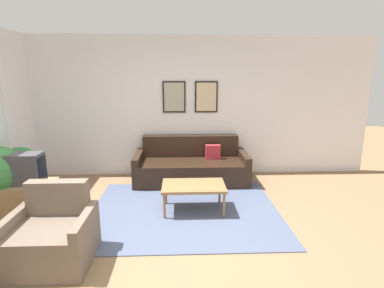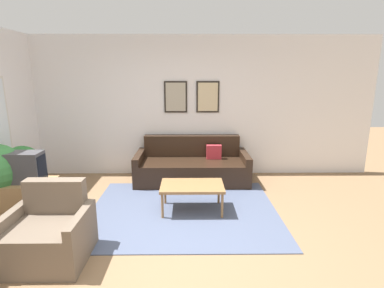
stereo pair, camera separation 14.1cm
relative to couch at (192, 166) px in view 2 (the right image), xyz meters
name	(u,v)px [view 2 (the right image)]	position (x,y,z in m)	size (l,w,h in m)	color
ground_plane	(157,245)	(-0.45, -2.21, -0.28)	(16.00, 16.00, 0.00)	#846647
area_rug	(183,210)	(-0.14, -1.30, -0.28)	(2.75, 2.24, 0.01)	#4C5670
wall_back	(169,107)	(-0.44, 0.46, 1.07)	(8.00, 0.09, 2.70)	silver
couch	(192,166)	(0.00, 0.00, 0.00)	(2.08, 0.90, 0.82)	black
coffee_table	(192,187)	(-0.01, -1.30, 0.09)	(0.91, 0.57, 0.41)	olive
tv_stand	(26,202)	(-2.29, -1.59, 0.01)	(0.78, 0.49, 0.58)	#A87F51
tv	(21,167)	(-2.29, -1.59, 0.50)	(0.56, 0.28, 0.41)	#424247
armchair	(48,235)	(-1.59, -2.45, 0.00)	(0.85, 0.76, 0.82)	#6B5B4C
potted_plant_by_window	(23,166)	(-2.63, -0.95, 0.31)	(0.57, 0.57, 0.91)	#935638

